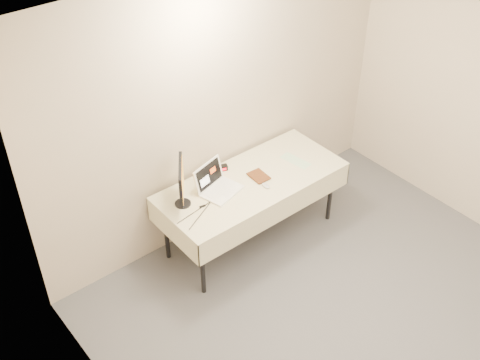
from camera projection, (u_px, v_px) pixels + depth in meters
back_wall at (222, 106)px, 5.65m from camera, size 4.00×0.10×2.70m
table at (252, 185)px, 5.78m from camera, size 1.86×0.81×0.74m
laptop at (216, 185)px, 5.59m from camera, size 0.44×0.40×0.25m
monitor at (181, 182)px, 5.31m from camera, size 0.27×0.36×0.44m
book at (252, 171)px, 5.68m from camera, size 0.15×0.03×0.20m
alarm_clock at (221, 168)px, 5.85m from camera, size 0.14×0.09×0.05m
clicker at (266, 186)px, 5.66m from camera, size 0.05×0.10×0.02m
paper_form at (296, 161)px, 6.00m from camera, size 0.17×0.33×0.00m
usb_dongle at (202, 206)px, 5.43m from camera, size 0.06×0.03×0.01m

